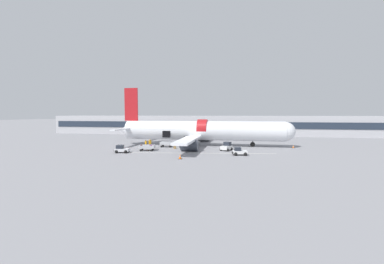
# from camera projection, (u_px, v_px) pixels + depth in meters

# --- Properties ---
(ground_plane) EXTENTS (500.00, 500.00, 0.00)m
(ground_plane) POSITION_uv_depth(u_px,v_px,m) (188.00, 149.00, 49.11)
(ground_plane) COLOR gray
(apron_marking_line) EXTENTS (26.70, 3.68, 0.01)m
(apron_marking_line) POSITION_uv_depth(u_px,v_px,m) (197.00, 153.00, 43.96)
(apron_marking_line) COLOR silver
(apron_marking_line) RESTS_ON ground_plane
(terminal_strip) EXTENTS (105.51, 12.42, 6.03)m
(terminal_strip) POSITION_uv_depth(u_px,v_px,m) (210.00, 125.00, 85.09)
(terminal_strip) COLOR #B2B2B7
(terminal_strip) RESTS_ON ground_plane
(airplane) EXTENTS (37.61, 32.26, 12.40)m
(airplane) POSITION_uv_depth(u_px,v_px,m) (200.00, 131.00, 54.19)
(airplane) COLOR white
(airplane) RESTS_ON ground_plane
(baggage_tug_lead) EXTENTS (2.56, 2.13, 1.35)m
(baggage_tug_lead) POSITION_uv_depth(u_px,v_px,m) (239.00, 152.00, 41.79)
(baggage_tug_lead) COLOR white
(baggage_tug_lead) RESTS_ON ground_plane
(baggage_tug_mid) EXTENTS (2.66, 2.34, 1.33)m
(baggage_tug_mid) POSITION_uv_depth(u_px,v_px,m) (122.00, 149.00, 44.48)
(baggage_tug_mid) COLOR silver
(baggage_tug_mid) RESTS_ON ground_plane
(baggage_tug_rear) EXTENTS (2.38, 2.73, 1.59)m
(baggage_tug_rear) POSITION_uv_depth(u_px,v_px,m) (227.00, 147.00, 47.02)
(baggage_tug_rear) COLOR white
(baggage_tug_rear) RESTS_ON ground_plane
(baggage_cart_loading) EXTENTS (3.42, 1.80, 1.10)m
(baggage_cart_loading) POSITION_uv_depth(u_px,v_px,m) (167.00, 144.00, 51.93)
(baggage_cart_loading) COLOR #B7BABF
(baggage_cart_loading) RESTS_ON ground_plane
(baggage_cart_queued) EXTENTS (3.81, 2.51, 1.10)m
(baggage_cart_queued) POSITION_uv_depth(u_px,v_px,m) (147.00, 148.00, 46.91)
(baggage_cart_queued) COLOR #B7BABF
(baggage_cart_queued) RESTS_ON ground_plane
(ground_crew_loader_a) EXTENTS (0.54, 0.40, 1.54)m
(ground_crew_loader_a) POSITION_uv_depth(u_px,v_px,m) (180.00, 143.00, 51.25)
(ground_crew_loader_a) COLOR #1E2338
(ground_crew_loader_a) RESTS_ON ground_plane
(ground_crew_loader_b) EXTENTS (0.56, 0.38, 1.64)m
(ground_crew_loader_b) POSITION_uv_depth(u_px,v_px,m) (150.00, 143.00, 52.31)
(ground_crew_loader_b) COLOR #2D2D33
(ground_crew_loader_b) RESTS_ON ground_plane
(ground_crew_driver) EXTENTS (0.52, 0.52, 1.64)m
(ground_crew_driver) POSITION_uv_depth(u_px,v_px,m) (146.00, 144.00, 50.28)
(ground_crew_driver) COLOR #2D2D33
(ground_crew_driver) RESTS_ON ground_plane
(ground_crew_supervisor) EXTENTS (0.55, 0.59, 1.77)m
(ground_crew_supervisor) POSITION_uv_depth(u_px,v_px,m) (150.00, 144.00, 49.93)
(ground_crew_supervisor) COLOR #2D2D33
(ground_crew_supervisor) RESTS_ON ground_plane
(suitcase_on_tarmac_upright) EXTENTS (0.49, 0.31, 0.75)m
(suitcase_on_tarmac_upright) POSITION_uv_depth(u_px,v_px,m) (175.00, 147.00, 49.46)
(suitcase_on_tarmac_upright) COLOR olive
(suitcase_on_tarmac_upright) RESTS_ON ground_plane
(safety_cone_nose) EXTENTS (0.58, 0.58, 0.57)m
(safety_cone_nose) POSITION_uv_depth(u_px,v_px,m) (293.00, 147.00, 50.77)
(safety_cone_nose) COLOR black
(safety_cone_nose) RESTS_ON ground_plane
(safety_cone_engine_left) EXTENTS (0.57, 0.57, 0.77)m
(safety_cone_engine_left) POSITION_uv_depth(u_px,v_px,m) (180.00, 157.00, 38.22)
(safety_cone_engine_left) COLOR black
(safety_cone_engine_left) RESTS_ON ground_plane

